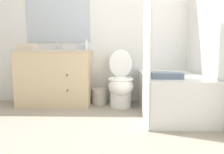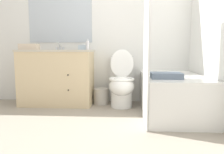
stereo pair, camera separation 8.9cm
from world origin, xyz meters
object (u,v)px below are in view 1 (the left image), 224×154
Objects in this scene: tissue_box at (82,47)px; bath_towel_folded at (166,75)px; wastebasket at (100,96)px; hand_towel_folded at (27,47)px; soap_dispenser at (86,45)px; bathtub at (172,94)px; toilet at (121,84)px; vanity_cabinet at (55,77)px; sink_faucet at (58,48)px.

bath_towel_folded is at bearing -37.15° from tissue_box.
wastebasket is 1.33m from hand_towel_folded.
wastebasket is 0.83m from soap_dispenser.
bathtub is 0.47m from bath_towel_folded.
tissue_box reaches higher than toilet.
toilet is at bearing 128.34° from bath_towel_folded.
bathtub is 1.54m from tissue_box.
soap_dispenser is 1.34m from bath_towel_folded.
tissue_box is (-1.30, 0.53, 0.63)m from bathtub.
bath_towel_folded is (1.15, -0.87, -0.34)m from tissue_box.
soap_dispenser reaches higher than bathtub.
sink_faucet is (-0.00, 0.18, 0.46)m from vanity_cabinet.
bath_towel_folded is (1.06, -0.74, -0.37)m from soap_dispenser.
wastebasket is (-1.01, 0.47, -0.14)m from bathtub.
bath_towel_folded is at bearing -31.40° from sink_faucet.
hand_towel_folded is (-0.38, -0.29, 0.01)m from sink_faucet.
soap_dispenser is (-0.20, -0.06, 0.80)m from wastebasket.
soap_dispenser reaches higher than bath_towel_folded.
toilet is 1.50m from hand_towel_folded.
toilet is 0.63× the size of bathtub.
hand_towel_folded reaches higher than bathtub.
soap_dispenser reaches higher than sink_faucet.
toilet is 0.78m from soap_dispenser.
bathtub is 5.04× the size of hand_towel_folded.
bathtub is 9.93× the size of tissue_box.
sink_faucet is 1.91m from bathtub.
bathtub is at bearing -19.61° from sink_faucet.
tissue_box is at bearing 157.83° from bathtub.
toilet reaches higher than wastebasket.
hand_towel_folded reaches higher than bath_towel_folded.
wastebasket is at bearing 7.99° from hand_towel_folded.
toilet is at bearing -17.64° from tissue_box.
wastebasket is 0.70× the size of bath_towel_folded.
bathtub is at bearing -22.17° from tissue_box.
tissue_box is (0.40, -0.08, 0.00)m from sink_faucet.
bath_towel_folded is at bearing -26.16° from vanity_cabinet.
hand_towel_folded is at bearing -179.39° from toilet.
sink_faucet is at bearing 90.00° from vanity_cabinet.
soap_dispenser reaches higher than vanity_cabinet.
bath_towel_folded is at bearing -114.58° from bathtub.
bathtub is at bearing -24.89° from wastebasket.
toilet is 0.88m from bath_towel_folded.
wastebasket is at bearing 136.75° from bath_towel_folded.
soap_dispenser is at bearing 161.45° from bathtub.
bath_towel_folded is (1.93, -0.66, -0.35)m from hand_towel_folded.
vanity_cabinet is 0.70m from soap_dispenser.
vanity_cabinet is 0.61m from hand_towel_folded.
bathtub is (1.70, -0.61, -0.63)m from sink_faucet.
vanity_cabinet is 6.92× the size of soap_dispenser.
bath_towel_folded is (0.53, -0.67, 0.21)m from toilet.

